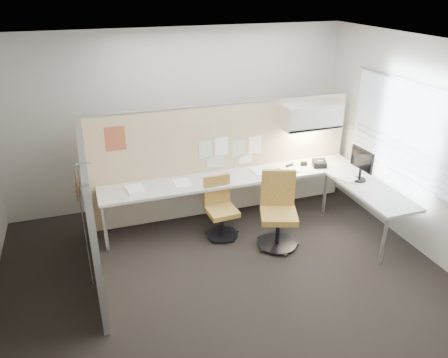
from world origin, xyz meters
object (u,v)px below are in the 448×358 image
object	(u,v)px
monitor	(362,163)
phone	(319,163)
desk	(258,185)
chair_left	(220,209)
chair_right	(278,213)

from	to	relation	value
monitor	phone	xyz separation A→B (m)	(-0.30, 0.65, -0.23)
desk	chair_left	size ratio (longest dim) A/B	4.54
chair_left	chair_right	xyz separation A→B (m)	(0.69, -0.48, 0.08)
desk	chair_right	xyz separation A→B (m)	(0.02, -0.69, -0.11)
desk	chair_right	world-z (taller)	chair_right
monitor	phone	world-z (taller)	monitor
monitor	phone	distance (m)	0.75
desk	chair_left	distance (m)	0.72
monitor	chair_right	bearing A→B (deg)	91.85
desk	monitor	world-z (taller)	monitor
desk	chair_left	world-z (taller)	chair_left
desk	chair_right	distance (m)	0.70
desk	monitor	bearing A→B (deg)	-22.84
desk	chair_left	xyz separation A→B (m)	(-0.67, -0.21, -0.19)
desk	phone	size ratio (longest dim) A/B	15.88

